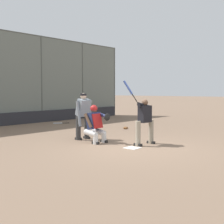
# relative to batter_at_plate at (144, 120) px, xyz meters

# --- Properties ---
(ground_plane) EXTENTS (160.00, 160.00, 0.00)m
(ground_plane) POSITION_rel_batter_at_plate_xyz_m (0.71, 0.05, -0.80)
(ground_plane) COLOR #7A604C
(home_plate_marker) EXTENTS (0.43, 0.43, 0.01)m
(home_plate_marker) POSITION_rel_batter_at_plate_xyz_m (0.71, 0.05, -0.80)
(home_plate_marker) COLOR white
(home_plate_marker) RESTS_ON ground_plane
(batter_at_plate) EXTENTS (0.94, 0.69, 2.08)m
(batter_at_plate) POSITION_rel_batter_at_plate_xyz_m (0.00, 0.00, 0.00)
(batter_at_plate) COLOR gray
(batter_at_plate) RESTS_ON ground_plane
(catcher_behind_plate) EXTENTS (0.67, 0.78, 1.27)m
(catcher_behind_plate) POSITION_rel_batter_at_plate_xyz_m (0.73, -1.47, -0.14)
(catcher_behind_plate) COLOR silver
(catcher_behind_plate) RESTS_ON ground_plane
(umpire_home) EXTENTS (0.67, 0.44, 1.66)m
(umpire_home) POSITION_rel_batter_at_plate_xyz_m (0.48, -2.31, 0.08)
(umpire_home) COLOR #333333
(umpire_home) RESTS_ON ground_plane
(spare_bat_near_backstop) EXTENTS (0.72, 0.52, 0.07)m
(spare_bat_near_backstop) POSITION_rel_batter_at_plate_xyz_m (-2.39, -7.04, -0.77)
(spare_bat_near_backstop) COLOR black
(spare_bat_near_backstop) RESTS_ON ground_plane
(fielding_glove_on_dirt) EXTENTS (0.29, 0.22, 0.10)m
(fielding_glove_on_dirt) POSITION_rel_batter_at_plate_xyz_m (-2.92, -3.01, -0.75)
(fielding_glove_on_dirt) COLOR brown
(fielding_glove_on_dirt) RESTS_ON ground_plane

